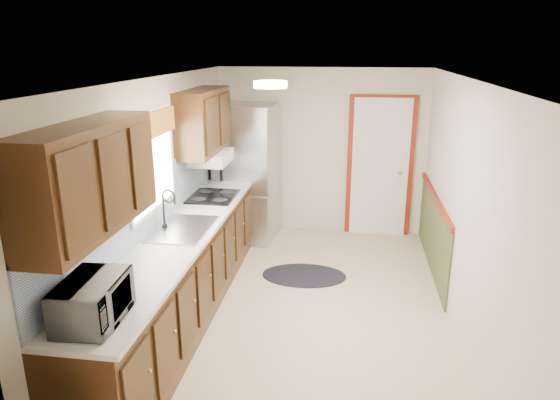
% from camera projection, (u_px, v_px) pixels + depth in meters
% --- Properties ---
extents(room_shell, '(3.20, 5.20, 2.52)m').
position_uv_depth(room_shell, '(304.00, 204.00, 4.91)').
color(room_shell, beige).
rests_on(room_shell, ground).
extents(kitchen_run, '(0.63, 4.00, 2.20)m').
position_uv_depth(kitchen_run, '(176.00, 245.00, 4.92)').
color(kitchen_run, '#331C0B').
rests_on(kitchen_run, ground).
extents(back_wall_trim, '(1.12, 2.30, 2.08)m').
position_uv_depth(back_wall_trim, '(391.00, 180.00, 6.95)').
color(back_wall_trim, maroon).
rests_on(back_wall_trim, ground).
extents(ceiling_fixture, '(0.30, 0.30, 0.06)m').
position_uv_depth(ceiling_fixture, '(270.00, 84.00, 4.42)').
color(ceiling_fixture, '#FFD88C').
rests_on(ceiling_fixture, room_shell).
extents(microwave, '(0.33, 0.56, 0.37)m').
position_uv_depth(microwave, '(92.00, 297.00, 3.26)').
color(microwave, white).
rests_on(microwave, kitchen_run).
extents(refrigerator, '(0.85, 0.82, 1.92)m').
position_uv_depth(refrigerator, '(247.00, 173.00, 7.06)').
color(refrigerator, '#B7B7BC').
rests_on(refrigerator, ground).
extents(rug, '(1.05, 0.70, 0.01)m').
position_uv_depth(rug, '(304.00, 275.00, 6.08)').
color(rug, black).
rests_on(rug, ground).
extents(cooktop, '(0.53, 0.64, 0.02)m').
position_uv_depth(cooktop, '(213.00, 196.00, 6.00)').
color(cooktop, black).
rests_on(cooktop, kitchen_run).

